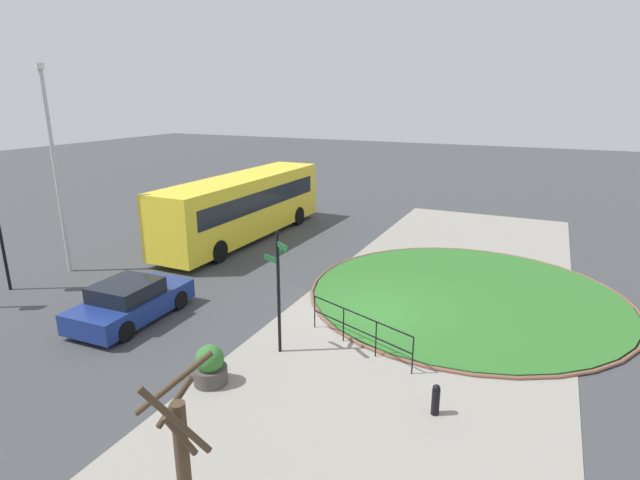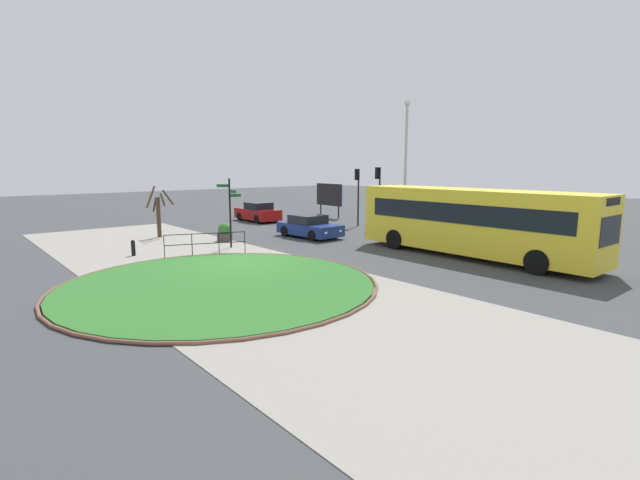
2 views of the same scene
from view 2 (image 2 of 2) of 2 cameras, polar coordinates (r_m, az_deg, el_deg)
name	(u,v)px [view 2 (image 2 of 2)]	position (r m, az deg, el deg)	size (l,w,h in m)	color
ground	(242,264)	(20.08, -9.77, -2.96)	(120.00, 120.00, 0.00)	#3D3F42
sidewalk_paving	(208,269)	(19.34, -13.82, -3.53)	(32.00, 8.83, 0.02)	gray
grass_island	(220,284)	(16.67, -12.45, -5.38)	(10.93, 10.93, 0.10)	#2D6B28
grass_kerb_ring	(220,284)	(16.67, -12.45, -5.36)	(11.24, 11.24, 0.11)	brown
signpost_directional	(230,208)	(23.81, -11.19, 3.93)	(0.89, 1.06, 3.59)	black
bollard_foreground	(133,248)	(23.15, -22.35, -0.90)	(0.19, 0.19, 0.77)	black
railing_grass_edge	(205,241)	(22.12, -14.15, -0.15)	(1.41, 3.48, 1.08)	black
bus_yellow	(472,221)	(22.14, 18.49, 2.28)	(11.41, 2.63, 3.15)	yellow
car_near_lane	(309,227)	(27.12, -1.35, 1.67)	(4.11, 2.06, 1.33)	navy
car_far_lane	(258,212)	(35.30, -7.80, 3.43)	(4.07, 1.88, 1.46)	maroon
traffic_light_near	(378,184)	(31.16, 7.31, 6.97)	(0.49, 0.26, 4.12)	black
traffic_light_far	(357,184)	(32.28, 4.71, 6.96)	(0.48, 0.32, 4.01)	black
lamppost_tall	(406,164)	(29.28, 10.66, 9.39)	(0.32, 0.32, 8.12)	#B7B7BC
billboard_left	(329,195)	(37.70, 1.18, 5.62)	(3.25, 0.31, 2.77)	black
planter_near_signpost	(225,233)	(26.24, -11.86, 0.88)	(0.85, 0.85, 1.04)	#47423D
street_tree_bare	(159,212)	(28.52, -19.53, 3.31)	(1.67, 1.67, 3.03)	#423323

